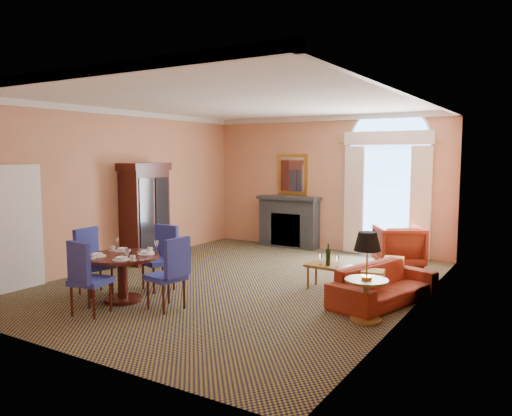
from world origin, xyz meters
The scene contains 12 objects.
ground centered at (0.00, 0.00, 0.00)m, with size 7.50×7.50×0.00m, color #131137.
room_envelope centered at (-0.03, 0.67, 2.51)m, with size 6.04×7.52×3.45m.
armoire centered at (-2.72, 0.42, 1.02)m, with size 0.61×1.07×2.11m.
dining_table centered at (-0.97, -1.92, 0.54)m, with size 1.16×1.16×0.93m.
dining_chair_north centered at (-0.96, -1.01, 0.62)m, with size 0.61×0.61×1.08m.
dining_chair_south centered at (-0.86, -2.71, 0.62)m, with size 0.57×0.57×1.08m.
dining_chair_east centered at (-0.02, -1.86, 0.62)m, with size 0.57×0.57×1.08m.
dining_chair_west centered at (-1.73, -1.88, 0.62)m, with size 0.57×0.57×1.08m.
sofa centered at (2.55, 0.13, 0.29)m, with size 1.98×0.77×0.58m, color maroon.
armchair centered at (2.04, 2.77, 0.42)m, with size 0.90×0.93×0.85m, color maroon.
coffee_table centered at (1.54, 0.40, 0.40)m, with size 0.86×0.51×0.79m.
side_table centered at (2.60, -0.86, 0.78)m, with size 0.59×0.59×1.22m.
Camera 1 is at (4.78, -7.33, 2.28)m, focal length 35.00 mm.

